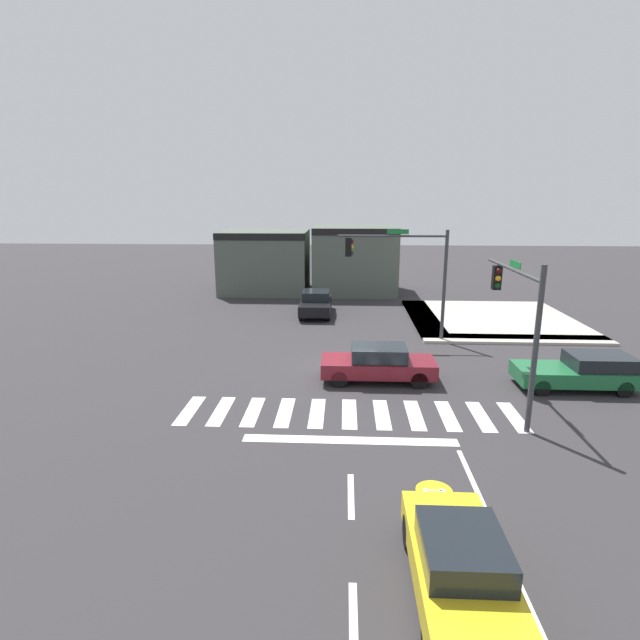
# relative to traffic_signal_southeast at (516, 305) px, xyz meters

# --- Properties ---
(ground_plane) EXTENTS (120.00, 120.00, 0.00)m
(ground_plane) POSITION_rel_traffic_signal_southeast_xyz_m (-5.81, 3.48, -3.78)
(ground_plane) COLOR #302D30
(crosswalk_near) EXTENTS (12.03, 2.51, 0.01)m
(crosswalk_near) POSITION_rel_traffic_signal_southeast_xyz_m (-5.81, -1.02, -3.78)
(crosswalk_near) COLOR silver
(crosswalk_near) RESTS_ON ground_plane
(lane_markings) EXTENTS (6.80, 18.75, 0.01)m
(lane_markings) POSITION_rel_traffic_signal_southeast_xyz_m (-4.65, -7.94, -3.78)
(lane_markings) COLOR white
(lane_markings) RESTS_ON ground_plane
(bike_detector_marking) EXTENTS (0.96, 0.96, 0.01)m
(bike_detector_marking) POSITION_rel_traffic_signal_southeast_xyz_m (-3.62, -5.69, -3.78)
(bike_detector_marking) COLOR yellow
(bike_detector_marking) RESTS_ON ground_plane
(curb_corner_northeast) EXTENTS (10.00, 10.60, 0.15)m
(curb_corner_northeast) POSITION_rel_traffic_signal_southeast_xyz_m (2.69, 12.90, -3.71)
(curb_corner_northeast) COLOR #B2AA9E
(curb_corner_northeast) RESTS_ON ground_plane
(storefront_row) EXTENTS (13.84, 6.13, 5.25)m
(storefront_row) POSITION_rel_traffic_signal_southeast_xyz_m (-8.74, 22.48, -1.23)
(storefront_row) COLOR #4C564C
(storefront_row) RESTS_ON ground_plane
(traffic_signal_southeast) EXTENTS (0.32, 5.83, 5.50)m
(traffic_signal_southeast) POSITION_rel_traffic_signal_southeast_xyz_m (0.00, 0.00, 0.00)
(traffic_signal_southeast) COLOR #383A3D
(traffic_signal_southeast) RESTS_ON ground_plane
(traffic_signal_northeast) EXTENTS (5.65, 0.32, 5.89)m
(traffic_signal_northeast) POSITION_rel_traffic_signal_southeast_xyz_m (-3.01, 8.38, 0.37)
(traffic_signal_northeast) COLOR #383A3D
(traffic_signal_northeast) RESTS_ON ground_plane
(car_green) EXTENTS (4.58, 1.90, 1.42)m
(car_green) POSITION_rel_traffic_signal_southeast_xyz_m (3.47, 1.87, -3.05)
(car_green) COLOR #1E6638
(car_green) RESTS_ON ground_plane
(car_yellow) EXTENTS (1.72, 4.17, 1.47)m
(car_yellow) POSITION_rel_traffic_signal_southeast_xyz_m (-3.81, -9.31, -3.04)
(car_yellow) COLOR gold
(car_yellow) RESTS_ON ground_plane
(car_maroon) EXTENTS (4.70, 1.85, 1.50)m
(car_maroon) POSITION_rel_traffic_signal_southeast_xyz_m (-4.59, 2.34, -3.02)
(car_maroon) COLOR maroon
(car_maroon) RESTS_ON ground_plane
(car_black) EXTENTS (1.95, 4.56, 1.55)m
(car_black) POSITION_rel_traffic_signal_southeast_xyz_m (-7.87, 14.26, -3.00)
(car_black) COLOR black
(car_black) RESTS_ON ground_plane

